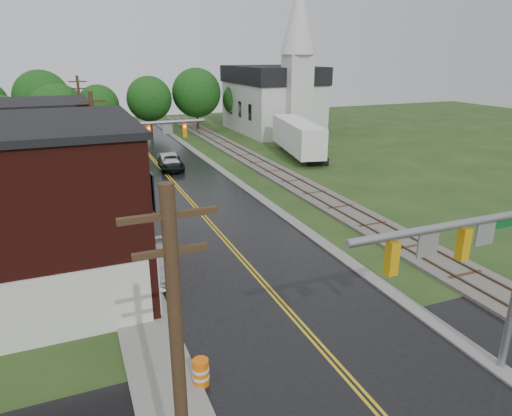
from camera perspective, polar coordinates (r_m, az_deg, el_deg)
main_road at (r=40.13m, az=-9.59°, el=2.39°), size 10.00×90.00×0.02m
cross_road at (r=16.90m, az=14.79°, el=-23.21°), size 60.00×9.00×0.02m
curb_right at (r=46.16m, az=-4.48°, el=4.75°), size 0.80×70.00×0.12m
sidewalk_left at (r=34.57m, az=-17.71°, el=-0.95°), size 2.40×50.00×0.12m
yellow_house at (r=34.69m, az=-26.29°, el=3.58°), size 8.00×7.00×6.40m
darkred_building at (r=43.62m, az=-24.24°, el=5.29°), size 7.00×6.00×4.40m
church at (r=67.80m, az=2.43°, el=14.27°), size 10.40×18.40×20.00m
railroad at (r=47.70m, az=0.80°, el=5.40°), size 3.20×80.00×0.30m
traffic_signal_near at (r=16.40m, az=26.07°, el=-5.36°), size 7.34×0.30×7.20m
traffic_signal_far at (r=35.53m, az=-14.41°, el=8.20°), size 7.34×0.43×7.20m
utility_pole_a at (r=10.10m, az=-9.54°, el=-21.00°), size 1.80×0.28×9.00m
utility_pole_b at (r=30.38m, az=-19.17°, el=5.53°), size 1.80×0.28×9.00m
utility_pole_c at (r=52.08m, az=-20.93°, el=10.49°), size 1.80×0.28×9.00m
tree_left_c at (r=48.34m, az=-29.11°, el=8.56°), size 6.00×6.00×7.65m
tree_left_e at (r=53.93m, az=-23.23°, el=10.56°), size 6.40×6.40×8.16m
suv_dark at (r=46.80m, az=-10.58°, el=5.54°), size 2.68×5.07×1.36m
sedan_silver at (r=47.45m, az=-10.85°, el=5.79°), size 1.71×4.57×1.49m
pickup_white at (r=24.73m, az=-12.26°, el=-6.74°), size 2.33×4.78×1.34m
semi_trailer at (r=52.04m, az=5.23°, el=8.97°), size 5.18×12.95×3.96m
construction_barrel at (r=17.13m, az=-6.91°, el=-19.74°), size 0.64×0.64×1.02m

